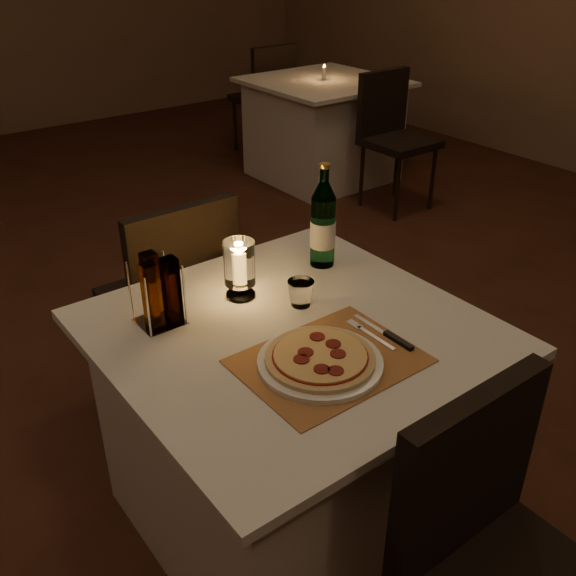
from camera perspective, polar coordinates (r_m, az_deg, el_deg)
floor at (r=2.37m, az=-5.26°, el=-17.19°), size 8.00×10.00×0.02m
main_table at (r=2.00m, az=0.35°, el=-12.44°), size 1.00×1.00×0.74m
chair_near at (r=1.55m, az=17.89°, el=-21.12°), size 0.42×0.42×0.90m
chair_far at (r=2.40m, az=-10.05°, el=0.01°), size 0.42×0.42×0.90m
placemat at (r=1.65m, az=3.66°, el=-6.49°), size 0.45×0.34×0.00m
plate at (r=1.63m, az=2.86°, el=-6.61°), size 0.32×0.32×0.01m
pizza at (r=1.62m, az=2.88°, el=-6.15°), size 0.28×0.28×0.02m
fork at (r=1.77m, az=7.05°, el=-3.94°), size 0.02×0.18×0.00m
knife at (r=1.75m, az=9.25°, el=-4.33°), size 0.02×0.22×0.01m
tumbler at (r=1.87m, az=1.14°, el=-0.46°), size 0.08×0.08×0.08m
water_bottle at (r=2.06m, az=3.13°, el=5.57°), size 0.08×0.08×0.34m
hurricane_candle at (r=1.89m, az=-4.34°, el=2.06°), size 0.09×0.09×0.18m
cruet_caddy at (r=1.78m, az=-11.43°, el=-0.53°), size 0.12×0.12×0.21m
neighbor_table_right at (r=5.03m, az=3.09°, el=13.91°), size 1.00×1.00×0.74m
neighbor_chair_ra at (r=4.48m, az=9.20°, el=13.98°), size 0.42×0.42×0.90m
neighbor_chair_rb at (r=5.53m, az=-1.82°, el=17.24°), size 0.42×0.42×0.90m
neighbor_candle_right at (r=4.93m, az=3.23°, el=18.55°), size 0.03×0.03×0.11m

